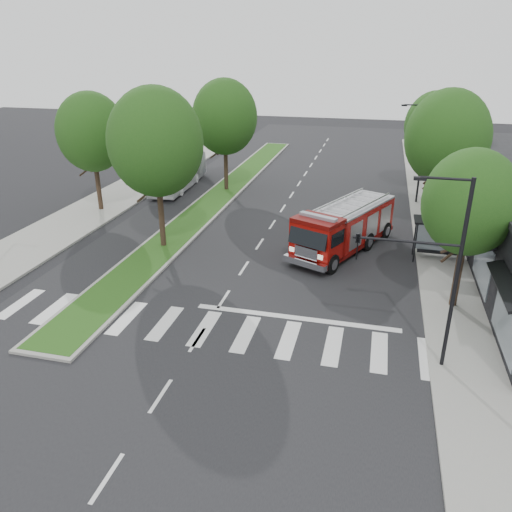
{
  "coord_description": "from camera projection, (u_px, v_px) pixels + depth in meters",
  "views": [
    {
      "loc": [
        7.21,
        -21.98,
        12.34
      ],
      "look_at": [
        1.27,
        1.9,
        1.8
      ],
      "focal_mm": 35.0,
      "sensor_mm": 36.0,
      "label": 1
    }
  ],
  "objects": [
    {
      "name": "city_bus",
      "position": [
        179.0,
        173.0,
        45.65
      ],
      "size": [
        2.93,
        10.15,
        2.79
      ],
      "primitive_type": "imported",
      "rotation": [
        0.0,
        0.0,
        0.06
      ],
      "color": "silver",
      "rests_on": "ground"
    },
    {
      "name": "tree_median_far",
      "position": [
        225.0,
        117.0,
        42.68
      ],
      "size": [
        5.6,
        5.6,
        9.72
      ],
      "color": "black",
      "rests_on": "ground"
    },
    {
      "name": "fire_engine",
      "position": [
        344.0,
        227.0,
        31.67
      ],
      "size": [
        6.32,
        9.59,
        3.22
      ],
      "rotation": [
        0.0,
        0.0,
        -0.42
      ],
      "color": "#510604",
      "rests_on": "ground"
    },
    {
      "name": "streetlight_right_far",
      "position": [
        421.0,
        150.0,
        39.84
      ],
      "size": [
        2.11,
        0.2,
        8.0
      ],
      "color": "black",
      "rests_on": "ground"
    },
    {
      "name": "sidewalk_right",
      "position": [
        455.0,
        249.0,
        32.18
      ],
      "size": [
        5.0,
        80.0,
        0.15
      ],
      "primitive_type": "cube",
      "color": "gray",
      "rests_on": "ground"
    },
    {
      "name": "tree_right_far",
      "position": [
        434.0,
        125.0,
        42.62
      ],
      "size": [
        5.0,
        5.0,
        8.73
      ],
      "color": "black",
      "rests_on": "ground"
    },
    {
      "name": "tree_left_mid",
      "position": [
        91.0,
        132.0,
        37.45
      ],
      "size": [
        5.2,
        5.2,
        9.16
      ],
      "color": "black",
      "rests_on": "ground"
    },
    {
      "name": "tree_right_mid",
      "position": [
        447.0,
        138.0,
        33.44
      ],
      "size": [
        5.6,
        5.6,
        9.72
      ],
      "color": "black",
      "rests_on": "ground"
    },
    {
      "name": "streetlight_right_near",
      "position": [
        434.0,
        262.0,
        18.97
      ],
      "size": [
        4.08,
        0.22,
        8.0
      ],
      "color": "black",
      "rests_on": "ground"
    },
    {
      "name": "bus_shelter",
      "position": [
        441.0,
        228.0,
        30.04
      ],
      "size": [
        3.2,
        1.6,
        2.61
      ],
      "color": "black",
      "rests_on": "ground"
    },
    {
      "name": "median",
      "position": [
        220.0,
        196.0,
        43.42
      ],
      "size": [
        3.0,
        50.0,
        0.15
      ],
      "color": "gray",
      "rests_on": "ground"
    },
    {
      "name": "tree_median_near",
      "position": [
        156.0,
        142.0,
        30.06
      ],
      "size": [
        5.8,
        5.8,
        10.16
      ],
      "color": "black",
      "rests_on": "ground"
    },
    {
      "name": "sidewalk_left",
      "position": [
        82.0,
        217.0,
        38.17
      ],
      "size": [
        5.0,
        80.0,
        0.15
      ],
      "primitive_type": "cube",
      "color": "gray",
      "rests_on": "ground"
    },
    {
      "name": "ground",
      "position": [
        224.0,
        299.0,
        26.06
      ],
      "size": [
        140.0,
        140.0,
        0.0
      ],
      "primitive_type": "plane",
      "color": "black",
      "rests_on": "ground"
    },
    {
      "name": "tree_right_near",
      "position": [
        470.0,
        203.0,
        23.12
      ],
      "size": [
        4.4,
        4.4,
        8.05
      ],
      "color": "black",
      "rests_on": "ground"
    }
  ]
}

